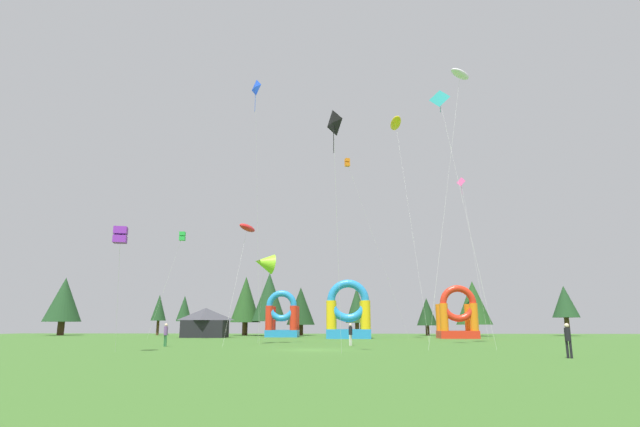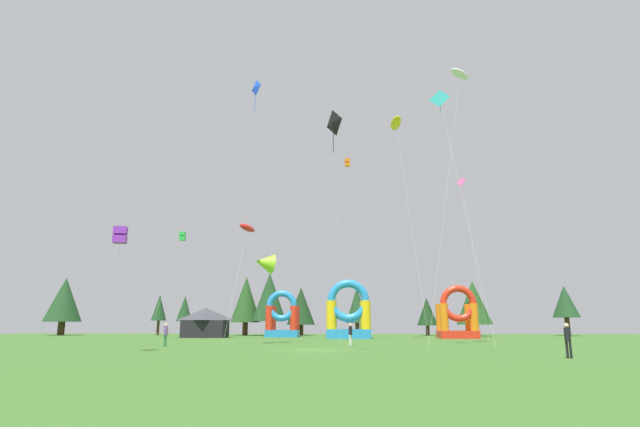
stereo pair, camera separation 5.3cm
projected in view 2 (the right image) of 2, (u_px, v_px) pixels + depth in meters
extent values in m
plane|color=#3D6B28|center=(312.00, 350.00, 35.47)|extent=(120.00, 120.00, 0.00)
ellipsoid|color=white|center=(460.00, 74.00, 46.49)|extent=(2.73, 3.06, 0.97)
cylinder|color=silver|center=(446.00, 193.00, 40.84)|extent=(5.09, 6.47, 24.43)
cube|color=green|center=(182.00, 238.00, 60.57)|extent=(0.77, 0.77, 0.47)
cube|color=green|center=(183.00, 234.00, 60.69)|extent=(0.77, 0.77, 0.47)
cylinder|color=silver|center=(165.00, 287.00, 59.17)|extent=(3.30, 0.50, 12.16)
pyramid|color=#EA599E|center=(462.00, 183.00, 70.88)|extent=(0.98, 0.97, 1.03)
cylinder|color=#EA599E|center=(462.00, 189.00, 70.64)|extent=(0.04, 0.04, 1.80)
cylinder|color=silver|center=(474.00, 254.00, 64.65)|extent=(0.08, 8.00, 21.31)
pyramid|color=#0C7F7A|center=(440.00, 101.00, 43.66)|extent=(1.43, 1.01, 1.32)
cylinder|color=#0C7F7A|center=(440.00, 106.00, 43.46)|extent=(0.04, 0.04, 1.11)
cylinder|color=silver|center=(465.00, 211.00, 39.02)|extent=(1.99, 4.69, 20.79)
cube|color=purple|center=(120.00, 239.00, 33.19)|extent=(1.02, 1.02, 0.49)
cube|color=purple|center=(121.00, 231.00, 33.32)|extent=(1.02, 1.02, 0.49)
cylinder|color=silver|center=(118.00, 294.00, 33.43)|extent=(0.59, 2.01, 7.56)
pyramid|color=black|center=(332.00, 124.00, 32.24)|extent=(1.05, 1.24, 1.25)
cylinder|color=black|center=(333.00, 138.00, 32.09)|extent=(0.04, 0.04, 1.95)
cylinder|color=silver|center=(337.00, 237.00, 31.85)|extent=(0.39, 2.29, 14.37)
cube|color=orange|center=(347.00, 165.00, 63.44)|extent=(0.71, 0.71, 0.46)
cube|color=orange|center=(347.00, 160.00, 63.55)|extent=(0.71, 0.71, 0.46)
cylinder|color=silver|center=(378.00, 249.00, 62.59)|extent=(7.37, 3.30, 21.77)
ellipsoid|color=red|center=(247.00, 228.00, 46.00)|extent=(1.67, 3.09, 1.00)
cylinder|color=silver|center=(236.00, 283.00, 42.66)|extent=(0.80, 4.62, 10.41)
cone|color=#8CD826|center=(264.00, 263.00, 47.94)|extent=(2.58, 2.56, 2.12)
cylinder|color=silver|center=(261.00, 303.00, 47.85)|extent=(0.70, 1.46, 7.51)
pyramid|color=blue|center=(255.00, 88.00, 44.92)|extent=(0.88, 0.92, 1.10)
cylinder|color=blue|center=(255.00, 100.00, 44.73)|extent=(0.04, 0.04, 2.25)
cylinder|color=silver|center=(257.00, 216.00, 44.79)|extent=(0.16, 4.60, 22.46)
ellipsoid|color=yellow|center=(396.00, 123.00, 61.88)|extent=(1.60, 3.39, 1.37)
cylinder|color=silver|center=(410.00, 217.00, 53.55)|extent=(1.09, 11.30, 25.99)
cylinder|color=black|center=(571.00, 350.00, 26.92)|extent=(0.18, 0.18, 0.89)
cylinder|color=black|center=(567.00, 350.00, 27.03)|extent=(0.18, 0.18, 0.89)
cylinder|color=black|center=(567.00, 334.00, 27.15)|extent=(0.44, 0.44, 0.71)
sphere|color=beige|center=(566.00, 325.00, 27.25)|extent=(0.24, 0.24, 0.24)
cylinder|color=#33723F|center=(165.00, 341.00, 41.00)|extent=(0.18, 0.18, 0.89)
cylinder|color=#33723F|center=(166.00, 341.00, 40.90)|extent=(0.18, 0.18, 0.89)
cylinder|color=#724C8C|center=(166.00, 331.00, 41.12)|extent=(0.44, 0.44, 0.71)
sphere|color=beige|center=(166.00, 325.00, 41.22)|extent=(0.24, 0.24, 0.24)
cylinder|color=silver|center=(350.00, 340.00, 42.43)|extent=(0.18, 0.18, 0.89)
cylinder|color=silver|center=(351.00, 340.00, 42.57)|extent=(0.18, 0.18, 0.89)
cylinder|color=black|center=(350.00, 331.00, 42.67)|extent=(0.44, 0.44, 0.70)
sphere|color=beige|center=(350.00, 325.00, 42.77)|extent=(0.24, 0.24, 0.24)
cube|color=red|center=(458.00, 335.00, 63.32)|extent=(4.74, 3.72, 0.95)
cylinder|color=orange|center=(444.00, 317.00, 62.56)|extent=(1.04, 1.04, 3.36)
cylinder|color=orange|center=(474.00, 317.00, 62.39)|extent=(1.04, 1.04, 3.36)
cylinder|color=orange|center=(440.00, 317.00, 65.18)|extent=(1.04, 1.04, 3.36)
cylinder|color=orange|center=(469.00, 317.00, 65.00)|extent=(1.04, 1.04, 3.36)
torus|color=red|center=(458.00, 303.00, 62.84)|extent=(4.53, 0.83, 4.53)
cube|color=#268CD8|center=(283.00, 333.00, 70.05)|extent=(4.46, 3.83, 0.96)
cylinder|color=red|center=(269.00, 318.00, 69.25)|extent=(1.07, 1.07, 3.28)
cylinder|color=red|center=(294.00, 318.00, 69.08)|extent=(1.07, 1.07, 3.28)
cylinder|color=red|center=(272.00, 318.00, 71.94)|extent=(1.07, 1.07, 3.28)
cylinder|color=red|center=(296.00, 318.00, 71.77)|extent=(1.07, 1.07, 3.28)
torus|color=#268CD8|center=(282.00, 306.00, 69.52)|extent=(4.24, 0.86, 4.24)
cube|color=#268CD8|center=(349.00, 334.00, 63.25)|extent=(5.49, 4.40, 1.14)
cylinder|color=yellow|center=(331.00, 315.00, 62.31)|extent=(1.23, 1.23, 3.49)
cylinder|color=yellow|center=(366.00, 315.00, 62.10)|extent=(1.23, 1.23, 3.49)
cylinder|color=yellow|center=(332.00, 315.00, 65.40)|extent=(1.23, 1.23, 3.49)
cylinder|color=yellow|center=(365.00, 315.00, 65.19)|extent=(1.23, 1.23, 3.49)
torus|color=#268CD8|center=(348.00, 301.00, 62.58)|extent=(5.24, 0.99, 5.24)
cube|color=black|center=(205.00, 329.00, 67.47)|extent=(5.67, 3.83, 2.28)
pyramid|color=#3F3F47|center=(206.00, 314.00, 67.89)|extent=(5.67, 3.83, 1.63)
cylinder|color=#4C331E|center=(61.00, 328.00, 80.90)|extent=(1.05, 1.05, 2.14)
cone|color=#1E4221|center=(64.00, 299.00, 81.89)|extent=(5.84, 5.84, 7.10)
cylinder|color=#4C331E|center=(158.00, 328.00, 81.54)|extent=(0.43, 0.43, 2.32)
cone|color=#1E4221|center=(159.00, 307.00, 82.24)|extent=(2.41, 2.41, 4.20)
cylinder|color=#4C331E|center=(183.00, 328.00, 79.17)|extent=(0.44, 0.44, 2.20)
cone|color=#1E4221|center=(185.00, 308.00, 79.84)|extent=(2.46, 2.46, 4.00)
cylinder|color=#4C331E|center=(245.00, 329.00, 79.66)|extent=(0.86, 0.86, 2.04)
cone|color=#234C1E|center=(246.00, 299.00, 80.66)|extent=(4.75, 4.75, 7.25)
cylinder|color=#4C331E|center=(269.00, 328.00, 77.78)|extent=(0.95, 0.95, 2.20)
cone|color=#1E4221|center=(269.00, 297.00, 78.83)|extent=(5.29, 5.29, 7.50)
cylinder|color=#4C331E|center=(301.00, 330.00, 80.01)|extent=(0.82, 0.82, 1.65)
cone|color=#193819|center=(301.00, 306.00, 80.83)|extent=(4.53, 4.53, 5.93)
cylinder|color=#4C331E|center=(357.00, 329.00, 77.51)|extent=(0.63, 0.63, 1.95)
cone|color=#1E4221|center=(357.00, 305.00, 78.30)|extent=(3.49, 3.49, 5.42)
cylinder|color=#4C331E|center=(428.00, 330.00, 79.26)|extent=(0.58, 0.58, 1.55)
cone|color=#193819|center=(427.00, 312.00, 79.89)|extent=(3.24, 3.24, 4.31)
cylinder|color=#4C331E|center=(475.00, 330.00, 75.64)|extent=(0.97, 0.97, 1.68)
cone|color=#234C1E|center=(473.00, 303.00, 76.52)|extent=(5.37, 5.37, 6.54)
cylinder|color=#4C331E|center=(568.00, 327.00, 76.83)|extent=(0.72, 0.72, 2.76)
cone|color=#1E4221|center=(565.00, 301.00, 77.65)|extent=(3.98, 3.98, 4.87)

